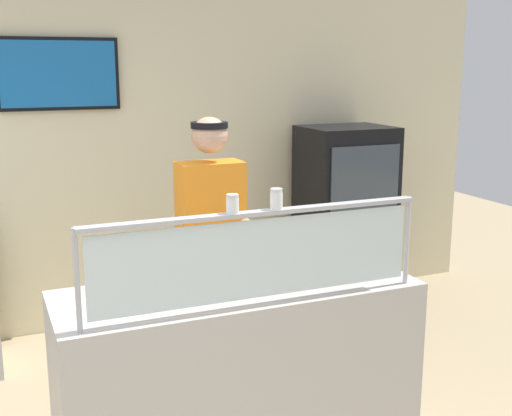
% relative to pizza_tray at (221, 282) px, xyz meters
% --- Properties ---
extents(ground_plane, '(12.00, 12.00, 0.00)m').
position_rel_pizza_tray_xyz_m(ground_plane, '(0.07, 0.60, -0.97)').
color(ground_plane, tan).
rests_on(ground_plane, ground).
extents(shop_rear_unit, '(6.24, 0.13, 2.70)m').
position_rel_pizza_tray_xyz_m(shop_rear_unit, '(0.06, 2.10, 0.39)').
color(shop_rear_unit, beige).
rests_on(shop_rear_unit, ground).
extents(serving_counter, '(1.84, 0.66, 0.95)m').
position_rel_pizza_tray_xyz_m(serving_counter, '(0.07, -0.07, -0.49)').
color(serving_counter, '#BCB7B2').
rests_on(serving_counter, ground).
extents(sneeze_guard, '(1.66, 0.06, 0.45)m').
position_rel_pizza_tray_xyz_m(sneeze_guard, '(0.07, -0.34, 0.27)').
color(sneeze_guard, '#B2B5BC').
rests_on(sneeze_guard, serving_counter).
extents(pizza_tray, '(0.44, 0.44, 0.04)m').
position_rel_pizza_tray_xyz_m(pizza_tray, '(0.00, 0.00, 0.00)').
color(pizza_tray, '#9EA0A8').
rests_on(pizza_tray, serving_counter).
extents(pizza_server, '(0.15, 0.29, 0.01)m').
position_rel_pizza_tray_xyz_m(pizza_server, '(0.01, -0.02, 0.02)').
color(pizza_server, '#ADAFB7').
rests_on(pizza_server, pizza_tray).
extents(parmesan_shaker, '(0.06, 0.06, 0.09)m').
position_rel_pizza_tray_xyz_m(parmesan_shaker, '(-0.06, -0.34, 0.47)').
color(parmesan_shaker, white).
rests_on(parmesan_shaker, sneeze_guard).
extents(pepper_flake_shaker, '(0.06, 0.06, 0.10)m').
position_rel_pizza_tray_xyz_m(pepper_flake_shaker, '(0.15, -0.34, 0.48)').
color(pepper_flake_shaker, white).
rests_on(pepper_flake_shaker, sneeze_guard).
extents(worker_figure, '(0.41, 0.50, 1.76)m').
position_rel_pizza_tray_xyz_m(worker_figure, '(0.15, 0.55, 0.04)').
color(worker_figure, '#23232D').
rests_on(worker_figure, ground).
extents(drink_fridge, '(0.72, 0.60, 1.55)m').
position_rel_pizza_tray_xyz_m(drink_fridge, '(1.71, 1.65, -0.19)').
color(drink_fridge, black).
rests_on(drink_fridge, ground).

